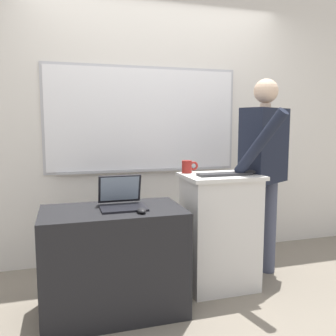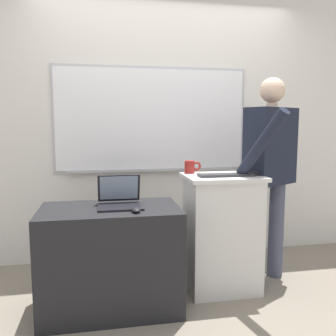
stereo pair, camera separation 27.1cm
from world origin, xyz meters
name	(u,v)px [view 1 (the left image)]	position (x,y,z in m)	size (l,w,h in m)	color
ground_plane	(205,321)	(0.00, 0.00, 0.00)	(30.00, 30.00, 0.00)	gray
back_wall	(155,113)	(0.00, 1.34, 1.44)	(6.40, 0.17, 2.88)	silver
lectern_podium	(220,231)	(0.31, 0.47, 0.47)	(0.60, 0.47, 0.93)	silver
side_desk	(114,261)	(-0.57, 0.32, 0.37)	(0.98, 0.57, 0.75)	black
person_presenter	(264,164)	(0.75, 0.55, 1.00)	(0.63, 0.72, 1.71)	#474C60
laptop	(122,199)	(-0.50, 0.37, 0.81)	(0.32, 0.31, 0.22)	black
wireless_keyboard	(225,174)	(0.32, 0.41, 0.94)	(0.43, 0.12, 0.02)	#2D2D30
computer_mouse_by_laptop	(142,211)	(-0.40, 0.15, 0.76)	(0.06, 0.10, 0.03)	black
computer_mouse_by_keyboard	(252,172)	(0.56, 0.43, 0.95)	(0.06, 0.10, 0.03)	black
coffee_mug	(188,167)	(0.09, 0.63, 0.99)	(0.14, 0.08, 0.10)	maroon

